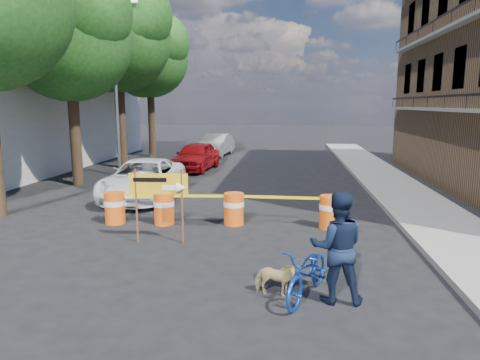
% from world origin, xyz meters
% --- Properties ---
extents(ground, '(120.00, 120.00, 0.00)m').
position_xyz_m(ground, '(0.00, 0.00, 0.00)').
color(ground, black).
rests_on(ground, ground).
extents(sidewalk_east, '(2.40, 40.00, 0.15)m').
position_xyz_m(sidewalk_east, '(6.20, 6.00, 0.07)').
color(sidewalk_east, gray).
rests_on(sidewalk_east, ground).
extents(tree_mid_a, '(5.25, 5.00, 8.68)m').
position_xyz_m(tree_mid_a, '(-6.74, 7.00, 6.01)').
color(tree_mid_a, '#332316').
rests_on(tree_mid_a, ground).
extents(tree_mid_b, '(5.67, 5.40, 9.62)m').
position_xyz_m(tree_mid_b, '(-6.73, 12.00, 6.71)').
color(tree_mid_b, '#332316').
rests_on(tree_mid_b, ground).
extents(tree_far, '(5.04, 4.80, 8.84)m').
position_xyz_m(tree_far, '(-6.74, 17.00, 6.22)').
color(tree_far, '#332316').
rests_on(tree_far, ground).
extents(streetlamp, '(1.25, 0.18, 8.00)m').
position_xyz_m(streetlamp, '(-5.93, 9.50, 4.38)').
color(streetlamp, gray).
rests_on(streetlamp, ground).
extents(barrel_far_left, '(0.58, 0.58, 0.90)m').
position_xyz_m(barrel_far_left, '(-2.93, 1.57, 0.47)').
color(barrel_far_left, orange).
rests_on(barrel_far_left, ground).
extents(barrel_mid_left, '(0.58, 0.58, 0.90)m').
position_xyz_m(barrel_mid_left, '(-1.52, 1.66, 0.47)').
color(barrel_mid_left, orange).
rests_on(barrel_mid_left, ground).
extents(barrel_mid_right, '(0.58, 0.58, 0.90)m').
position_xyz_m(barrel_mid_right, '(0.44, 1.84, 0.47)').
color(barrel_mid_right, orange).
rests_on(barrel_mid_right, ground).
extents(barrel_far_right, '(0.58, 0.58, 0.90)m').
position_xyz_m(barrel_far_right, '(3.09, 1.80, 0.47)').
color(barrel_far_right, orange).
rests_on(barrel_far_right, ground).
extents(detour_sign, '(1.42, 0.28, 1.83)m').
position_xyz_m(detour_sign, '(-0.96, 0.03, 1.34)').
color(detour_sign, '#592D19').
rests_on(detour_sign, ground).
extents(pedestrian, '(0.95, 0.74, 1.93)m').
position_xyz_m(pedestrian, '(2.79, -2.68, 0.97)').
color(pedestrian, '#101A31').
rests_on(pedestrian, ground).
extents(bicycle, '(0.94, 1.11, 1.79)m').
position_xyz_m(bicycle, '(2.32, -2.64, 0.90)').
color(bicycle, '#1545AD').
rests_on(bicycle, ground).
extents(dog, '(0.78, 0.44, 0.62)m').
position_xyz_m(dog, '(1.74, -2.61, 0.31)').
color(dog, tan).
rests_on(dog, ground).
extents(suv_white, '(2.58, 5.10, 1.38)m').
position_xyz_m(suv_white, '(-3.23, 4.93, 0.69)').
color(suv_white, white).
rests_on(suv_white, ground).
extents(sedan_red, '(2.13, 4.39, 1.44)m').
position_xyz_m(sedan_red, '(-2.80, 11.75, 0.72)').
color(sedan_red, '#9D0D11').
rests_on(sedan_red, ground).
extents(sedan_silver, '(1.97, 4.50, 1.44)m').
position_xyz_m(sedan_silver, '(-2.80, 17.94, 0.72)').
color(sedan_silver, '#A3A6AA').
rests_on(sedan_silver, ground).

